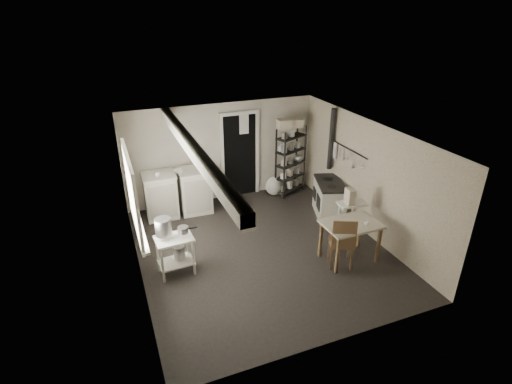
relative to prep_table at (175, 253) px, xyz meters
name	(u,v)px	position (x,y,z in m)	size (l,w,h in m)	color
floor	(262,250)	(1.66, 0.11, -0.40)	(5.00, 5.00, 0.00)	black
ceiling	(263,135)	(1.66, 0.11, 1.90)	(5.00, 5.00, 0.00)	beige
wall_back	(221,152)	(1.66, 2.61, 0.75)	(4.50, 0.02, 2.30)	#B9B09E
wall_front	(337,276)	(1.66, -2.39, 0.75)	(4.50, 0.02, 2.30)	#B9B09E
wall_left	(133,219)	(-0.59, 0.11, 0.75)	(0.02, 5.00, 2.30)	#B9B09E
wall_right	(367,178)	(3.91, 0.11, 0.75)	(0.02, 5.00, 2.30)	#B9B09E
window	(131,194)	(-0.56, 0.31, 1.10)	(0.12, 1.76, 1.28)	silver
doorway	(240,156)	(2.11, 2.58, 0.60)	(0.96, 0.10, 2.08)	silver
ceiling_beam	(193,149)	(0.46, 0.11, 1.80)	(0.18, 5.00, 0.18)	silver
wallpaper_panel	(366,178)	(3.90, 0.11, 0.75)	(0.01, 5.00, 2.30)	#BAAF97
utensil_rail	(349,150)	(3.85, 0.71, 1.15)	(0.06, 1.20, 0.44)	#B6B6B8
prep_table	(175,253)	(0.00, 0.00, 0.00)	(0.62, 0.45, 0.71)	silver
stockpot	(163,227)	(-0.15, 0.04, 0.54)	(0.27, 0.27, 0.30)	#B6B6B8
saucepan	(183,230)	(0.16, -0.02, 0.45)	(0.18, 0.18, 0.10)	#B6B6B8
bucket	(179,252)	(0.08, 0.05, -0.02)	(0.20, 0.20, 0.22)	#B6B6B8
base_cabinets	(178,194)	(0.50, 2.19, 0.06)	(1.51, 0.65, 1.00)	beige
mixing_bowl	(178,174)	(0.54, 2.16, 0.55)	(0.28, 0.28, 0.07)	white
counter_cup	(158,178)	(0.09, 2.10, 0.56)	(0.11, 0.11, 0.09)	white
shelf_rack	(291,157)	(3.28, 2.24, 0.55)	(0.79, 0.31, 1.67)	black
shelf_jar	(280,141)	(3.00, 2.26, 0.97)	(0.09, 0.09, 0.19)	white
storage_box_a	(285,114)	(3.07, 2.23, 1.61)	(0.31, 0.27, 0.21)	beige
storage_box_b	(297,113)	(3.40, 2.27, 1.59)	(0.29, 0.27, 0.19)	beige
stove	(329,197)	(3.58, 0.88, 0.04)	(0.56, 1.01, 0.79)	beige
stovepipe	(331,139)	(3.80, 1.34, 1.19)	(0.10, 0.10, 1.34)	black
side_ledge	(350,222)	(3.37, -0.24, 0.03)	(0.56, 0.30, 0.86)	silver
oats_box	(350,197)	(3.28, -0.25, 0.61)	(0.12, 0.21, 0.31)	beige
work_table	(349,241)	(3.02, -0.75, -0.02)	(1.00, 0.70, 0.76)	beige
table_cup	(366,223)	(3.21, -0.90, 0.40)	(0.09, 0.09, 0.08)	white
chair	(341,241)	(2.79, -0.83, 0.08)	(0.41, 0.43, 1.00)	brown
flour_sack	(274,186)	(2.85, 2.26, -0.16)	(0.40, 0.34, 0.48)	beige
floor_crock	(346,233)	(3.43, -0.07, -0.33)	(0.13, 0.13, 0.16)	white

